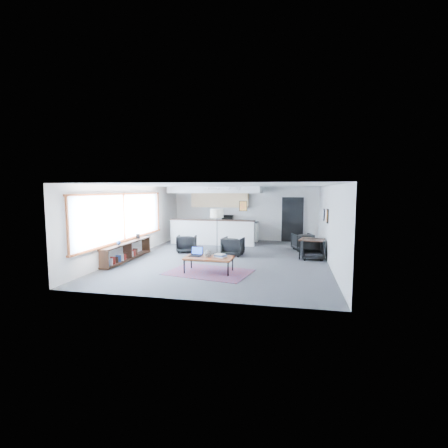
% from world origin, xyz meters
% --- Properties ---
extents(room, '(7.02, 9.02, 2.62)m').
position_xyz_m(room, '(0.00, 0.00, 1.30)').
color(room, '#48484B').
rests_on(room, ground).
extents(window, '(0.10, 5.95, 1.66)m').
position_xyz_m(window, '(-3.46, -0.90, 1.46)').
color(window, '#8CBFFF').
rests_on(window, room).
extents(console, '(0.35, 3.00, 0.80)m').
position_xyz_m(console, '(-3.30, -1.05, 0.33)').
color(console, '#341E12').
rests_on(console, floor).
extents(kitchenette, '(4.20, 1.96, 2.60)m').
position_xyz_m(kitchenette, '(-1.20, 3.71, 1.38)').
color(kitchenette, white).
rests_on(kitchenette, floor).
extents(doorway, '(1.10, 0.12, 2.15)m').
position_xyz_m(doorway, '(2.30, 4.42, 1.07)').
color(doorway, black).
rests_on(doorway, room).
extents(track_light, '(1.60, 0.07, 0.15)m').
position_xyz_m(track_light, '(-0.59, 2.20, 2.53)').
color(track_light, silver).
rests_on(track_light, room).
extents(wall_art_lower, '(0.03, 0.38, 0.48)m').
position_xyz_m(wall_art_lower, '(3.47, 0.40, 1.55)').
color(wall_art_lower, black).
rests_on(wall_art_lower, room).
extents(wall_art_upper, '(0.03, 0.34, 0.44)m').
position_xyz_m(wall_art_upper, '(3.47, 1.70, 1.50)').
color(wall_art_upper, black).
rests_on(wall_art_upper, room).
extents(kilim_rug, '(2.67, 2.07, 0.01)m').
position_xyz_m(kilim_rug, '(-0.10, -2.04, 0.01)').
color(kilim_rug, '#5A3046').
rests_on(kilim_rug, floor).
extents(coffee_table, '(1.43, 0.78, 0.46)m').
position_xyz_m(coffee_table, '(-0.10, -2.04, 0.43)').
color(coffee_table, brown).
rests_on(coffee_table, floor).
extents(laptop, '(0.39, 0.33, 0.26)m').
position_xyz_m(laptop, '(-0.52, -1.92, 0.54)').
color(laptop, black).
rests_on(laptop, coffee_table).
extents(ceramic_pot, '(0.23, 0.23, 0.23)m').
position_xyz_m(ceramic_pot, '(-0.11, -2.08, 0.58)').
color(ceramic_pot, gray).
rests_on(ceramic_pot, coffee_table).
extents(book_stack, '(0.41, 0.37, 0.10)m').
position_xyz_m(book_stack, '(0.24, -2.01, 0.51)').
color(book_stack, silver).
rests_on(book_stack, coffee_table).
extents(coaster, '(0.10, 0.10, 0.01)m').
position_xyz_m(coaster, '(-0.01, -2.29, 0.47)').
color(coaster, '#E5590C').
rests_on(coaster, coffee_table).
extents(armchair_left, '(0.82, 0.78, 0.74)m').
position_xyz_m(armchair_left, '(-1.75, 0.83, 0.37)').
color(armchair_left, black).
rests_on(armchair_left, floor).
extents(armchair_right, '(0.81, 0.77, 0.76)m').
position_xyz_m(armchair_right, '(0.15, 0.57, 0.38)').
color(armchair_right, black).
rests_on(armchair_right, floor).
extents(floor_lamp, '(0.59, 0.59, 1.73)m').
position_xyz_m(floor_lamp, '(-0.49, 0.68, 1.50)').
color(floor_lamp, black).
rests_on(floor_lamp, floor).
extents(dining_table, '(0.97, 0.97, 0.69)m').
position_xyz_m(dining_table, '(3.00, 0.66, 0.63)').
color(dining_table, '#341E12').
rests_on(dining_table, floor).
extents(dining_chair_near, '(0.71, 0.68, 0.67)m').
position_xyz_m(dining_chair_near, '(3.00, 0.48, 0.33)').
color(dining_chair_near, black).
rests_on(dining_chair_near, floor).
extents(dining_chair_far, '(0.78, 0.76, 0.64)m').
position_xyz_m(dining_chair_far, '(2.72, 2.21, 0.32)').
color(dining_chair_far, black).
rests_on(dining_chair_far, floor).
extents(microwave, '(0.54, 0.31, 0.36)m').
position_xyz_m(microwave, '(-0.78, 4.15, 1.11)').
color(microwave, black).
rests_on(microwave, kitchenette).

